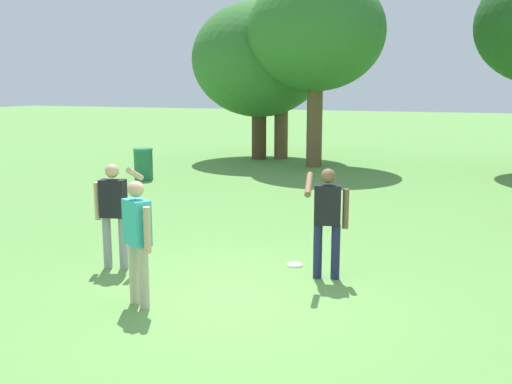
{
  "coord_description": "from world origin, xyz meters",
  "views": [
    {
      "loc": [
        3.13,
        -6.65,
        2.8
      ],
      "look_at": [
        -0.62,
        2.4,
        1.0
      ],
      "focal_mm": 40.48,
      "sensor_mm": 36.0,
      "label": 1
    }
  ],
  "objects": [
    {
      "name": "tree_far_right",
      "position": [
        -2.74,
        12.85,
        4.59
      ],
      "size": [
        4.71,
        4.71,
        6.63
      ],
      "color": "brown",
      "rests_on": "ground"
    },
    {
      "name": "ground_plane",
      "position": [
        0.0,
        0.0,
        0.0
      ],
      "size": [
        120.0,
        120.0,
        0.0
      ],
      "primitive_type": "plane",
      "color": "#609947"
    },
    {
      "name": "frisbee",
      "position": [
        0.33,
        1.7,
        0.01
      ],
      "size": [
        0.26,
        0.26,
        0.03
      ],
      "primitive_type": "cylinder",
      "color": "white",
      "rests_on": "ground"
    },
    {
      "name": "person_catcher",
      "position": [
        0.97,
        1.28,
        0.96
      ],
      "size": [
        0.6,
        0.77,
        1.64
      ],
      "color": "#1E234C",
      "rests_on": "ground"
    },
    {
      "name": "person_bystander",
      "position": [
        -0.97,
        -0.68,
        0.94
      ],
      "size": [
        0.55,
        0.37,
        1.64
      ],
      "color": "#B7AD93",
      "rests_on": "ground"
    },
    {
      "name": "trash_can_further_along",
      "position": [
        -6.65,
        8.03,
        0.48
      ],
      "size": [
        0.59,
        0.59,
        0.96
      ],
      "color": "#237047",
      "rests_on": "ground"
    },
    {
      "name": "person_thrower",
      "position": [
        -2.2,
        0.52,
        0.96
      ],
      "size": [
        0.6,
        0.77,
        1.64
      ],
      "color": "gray",
      "rests_on": "ground"
    },
    {
      "name": "tree_tall_left",
      "position": [
        -5.35,
        14.11,
        3.78
      ],
      "size": [
        5.1,
        5.1,
        5.97
      ],
      "color": "#4C3823",
      "rests_on": "ground"
    },
    {
      "name": "tree_broad_center",
      "position": [
        -4.6,
        14.56,
        4.28
      ],
      "size": [
        4.28,
        4.28,
        6.13
      ],
      "color": "brown",
      "rests_on": "ground"
    }
  ]
}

